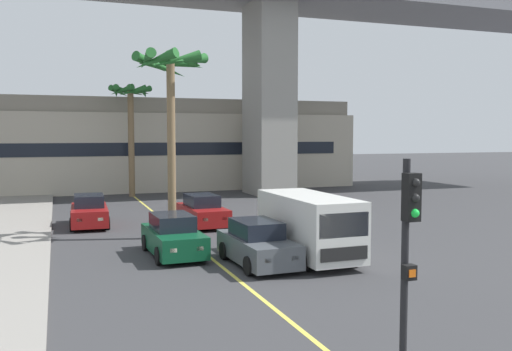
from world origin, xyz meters
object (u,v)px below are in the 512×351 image
object	(u,v)px
car_queue_second	(257,244)
car_queue_third	(89,212)
palm_tree_near_median	(131,108)
car_queue_front	(173,237)
delivery_van	(309,225)
car_queue_fourth	(202,212)
palm_tree_mid_median	(170,82)
traffic_light_median_near	(408,252)

from	to	relation	value
car_queue_second	car_queue_third	xyz separation A→B (m)	(-5.09, 10.51, 0.00)
car_queue_third	palm_tree_near_median	world-z (taller)	palm_tree_near_median
car_queue_front	delivery_van	xyz separation A→B (m)	(4.54, -2.32, 0.57)
car_queue_fourth	palm_tree_mid_median	size ratio (longest dim) A/B	0.51
car_queue_second	palm_tree_mid_median	xyz separation A→B (m)	(-1.85, 5.95, 6.11)
car_queue_third	palm_tree_near_median	distance (m)	14.38
car_queue_fourth	palm_tree_mid_median	world-z (taller)	palm_tree_mid_median
delivery_van	traffic_light_median_near	xyz separation A→B (m)	(-3.39, -10.85, 1.43)
palm_tree_near_median	car_queue_second	bearing A→B (deg)	-86.57
car_queue_second	traffic_light_median_near	distance (m)	10.95
car_queue_fourth	palm_tree_mid_median	distance (m)	7.02
car_queue_front	palm_tree_mid_median	size ratio (longest dim) A/B	0.51
car_queue_fourth	traffic_light_median_near	distance (m)	19.57
car_queue_third	traffic_light_median_near	xyz separation A→B (m)	(3.75, -21.20, 1.99)
delivery_van	car_queue_front	bearing A→B (deg)	152.90
car_queue_front	traffic_light_median_near	size ratio (longest dim) A/B	0.99
traffic_light_median_near	palm_tree_mid_median	distance (m)	17.14
traffic_light_median_near	car_queue_second	bearing A→B (deg)	82.87
car_queue_third	palm_tree_near_median	bearing A→B (deg)	73.71
palm_tree_near_median	car_queue_front	bearing A→B (deg)	-93.04
car_queue_front	palm_tree_near_median	bearing A→B (deg)	86.96
car_queue_second	palm_tree_near_median	distance (m)	23.91
car_queue_second	car_queue_fourth	size ratio (longest dim) A/B	1.00
car_queue_fourth	palm_tree_near_median	world-z (taller)	palm_tree_near_median
car_queue_second	car_queue_third	size ratio (longest dim) A/B	1.00
car_queue_front	palm_tree_near_median	distance (m)	21.49
car_queue_third	palm_tree_mid_median	distance (m)	8.28
car_queue_front	car_queue_third	size ratio (longest dim) A/B	1.00
car_queue_second	car_queue_third	distance (m)	11.68
car_queue_third	palm_tree_mid_median	world-z (taller)	palm_tree_mid_median
car_queue_fourth	palm_tree_near_median	xyz separation A→B (m)	(-1.63, 14.45, 5.74)
car_queue_front	palm_tree_mid_median	world-z (taller)	palm_tree_mid_median
car_queue_second	traffic_light_median_near	xyz separation A→B (m)	(-1.34, -10.69, 1.99)
car_queue_fourth	palm_tree_mid_median	bearing A→B (deg)	-127.09
car_queue_third	delivery_van	world-z (taller)	delivery_van
traffic_light_median_near	palm_tree_mid_median	size ratio (longest dim) A/B	0.51
delivery_van	palm_tree_near_median	size ratio (longest dim) A/B	0.64
traffic_light_median_near	palm_tree_near_median	xyz separation A→B (m)	(-0.05, 33.86, 3.75)
delivery_van	palm_tree_mid_median	size ratio (longest dim) A/B	0.64
car_queue_front	delivery_van	world-z (taller)	delivery_van
car_queue_third	traffic_light_median_near	world-z (taller)	traffic_light_median_near
car_queue_third	traffic_light_median_near	distance (m)	21.62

